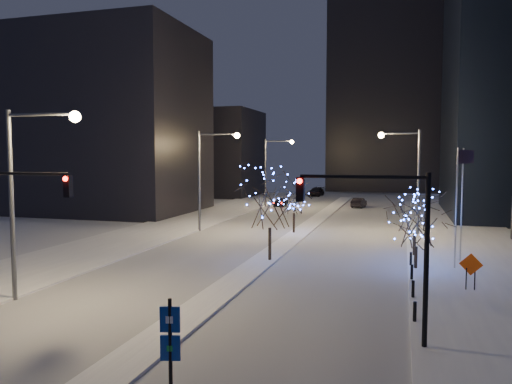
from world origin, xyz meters
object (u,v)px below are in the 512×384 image
at_px(street_lamp_east, 409,168).
at_px(holiday_tree_median_far, 294,200).
at_px(street_lamp_w_far, 272,163).
at_px(traffic_signal_west, 7,216).
at_px(car_mid, 359,203).
at_px(holiday_tree_median_near, 270,200).
at_px(holiday_tree_plaza_near, 417,224).
at_px(construction_sign, 471,268).
at_px(street_lamp_w_near, 28,178).
at_px(car_near, 281,202).
at_px(holiday_tree_plaza_far, 415,211).
at_px(traffic_signal_east, 386,229).
at_px(car_far, 316,192).
at_px(street_lamp_w_mid, 209,167).
at_px(wayfinding_sign, 170,342).

relative_size(street_lamp_east, holiday_tree_median_far, 2.10).
xyz_separation_m(street_lamp_w_far, traffic_signal_west, (0.50, -52.00, -1.74)).
distance_m(car_mid, holiday_tree_median_near, 40.05).
relative_size(holiday_tree_plaza_near, construction_sign, 2.39).
bearing_deg(holiday_tree_plaza_near, street_lamp_w_near, -145.76).
relative_size(traffic_signal_west, holiday_tree_median_near, 1.05).
distance_m(traffic_signal_west, car_mid, 56.21).
relative_size(car_near, holiday_tree_plaza_far, 0.75).
relative_size(traffic_signal_west, holiday_tree_plaza_far, 1.35).
distance_m(street_lamp_w_far, street_lamp_east, 29.08).
xyz_separation_m(traffic_signal_west, car_near, (0.67, 52.66, -4.10)).
bearing_deg(car_near, traffic_signal_east, -71.08).
distance_m(street_lamp_w_near, holiday_tree_plaza_far, 26.49).
height_order(car_far, holiday_tree_plaza_near, holiday_tree_plaza_near).
bearing_deg(holiday_tree_median_near, car_near, 102.39).
relative_size(holiday_tree_median_near, construction_sign, 3.21).
bearing_deg(holiday_tree_plaza_near, car_far, 105.83).
height_order(car_mid, holiday_tree_median_near, holiday_tree_median_near).
relative_size(street_lamp_w_mid, car_far, 1.85).
distance_m(street_lamp_w_near, car_near, 51.01).
bearing_deg(car_far, street_lamp_w_far, -93.31).
relative_size(traffic_signal_west, construction_sign, 3.39).
distance_m(traffic_signal_east, wayfinding_sign, 9.56).
xyz_separation_m(street_lamp_w_near, traffic_signal_west, (0.50, -2.00, -1.74)).
bearing_deg(car_far, traffic_signal_east, -73.55).
bearing_deg(car_far, street_lamp_east, -64.83).
distance_m(car_near, car_mid, 11.45).
bearing_deg(car_mid, street_lamp_w_mid, 74.46).
bearing_deg(holiday_tree_median_near, holiday_tree_plaza_far, 25.30).
bearing_deg(wayfinding_sign, holiday_tree_median_near, 82.49).
relative_size(car_mid, holiday_tree_plaza_near, 0.86).
height_order(holiday_tree_median_near, holiday_tree_plaza_near, holiday_tree_median_near).
bearing_deg(construction_sign, street_lamp_w_mid, 153.09).
xyz_separation_m(traffic_signal_west, car_far, (2.52, 73.15, -3.98)).
xyz_separation_m(street_lamp_w_near, street_lamp_w_far, (0.00, 50.00, 0.00)).
height_order(car_near, holiday_tree_median_near, holiday_tree_median_near).
bearing_deg(street_lamp_w_far, holiday_tree_plaza_far, -58.93).
bearing_deg(car_mid, holiday_tree_plaza_far, 109.87).
xyz_separation_m(street_lamp_w_mid, holiday_tree_median_near, (9.44, -11.99, -2.07)).
relative_size(traffic_signal_east, holiday_tree_plaza_near, 1.42).
relative_size(street_lamp_w_far, holiday_tree_plaza_near, 2.03).
bearing_deg(holiday_tree_median_near, holiday_tree_plaza_near, 1.27).
relative_size(car_near, holiday_tree_median_near, 0.59).
relative_size(street_lamp_w_near, car_mid, 2.37).
bearing_deg(holiday_tree_median_far, car_far, 96.84).
xyz_separation_m(car_near, holiday_tree_median_near, (8.27, -37.65, 3.77)).
distance_m(street_lamp_east, car_mid, 26.28).
height_order(street_lamp_w_far, car_mid, street_lamp_w_far).
bearing_deg(street_lamp_w_far, car_near, 29.42).
relative_size(traffic_signal_east, car_mid, 1.66).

